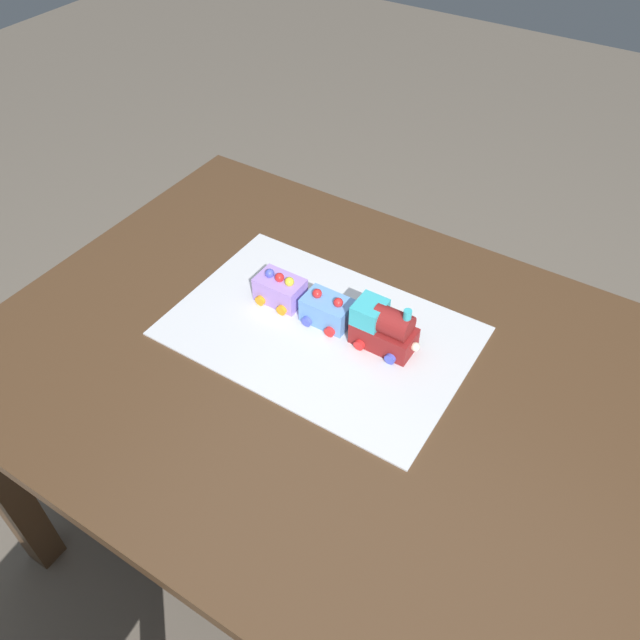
{
  "coord_description": "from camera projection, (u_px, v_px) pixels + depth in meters",
  "views": [
    {
      "loc": [
        -0.41,
        0.71,
        1.66
      ],
      "look_at": [
        0.08,
        -0.06,
        0.77
      ],
      "focal_mm": 35.48,
      "sensor_mm": 36.0,
      "label": 1
    }
  ],
  "objects": [
    {
      "name": "cake_car_tanker_lavender",
      "position": [
        280.0,
        289.0,
        1.34
      ],
      "size": [
        0.1,
        0.08,
        0.07
      ],
      "color": "#AD84E0",
      "rests_on": "cake_board"
    },
    {
      "name": "cake_locomotive",
      "position": [
        384.0,
        328.0,
        1.23
      ],
      "size": [
        0.14,
        0.08,
        0.12
      ],
      "color": "maroon",
      "rests_on": "cake_board"
    },
    {
      "name": "ground_plane",
      "position": [
        332.0,
        542.0,
        1.75
      ],
      "size": [
        8.0,
        8.0,
        0.0
      ],
      "primitive_type": "plane",
      "color": "#6B6054"
    },
    {
      "name": "cake_board",
      "position": [
        320.0,
        331.0,
        1.29
      ],
      "size": [
        0.6,
        0.4,
        0.0
      ],
      "primitive_type": "cube",
      "color": "silver",
      "rests_on": "dining_table"
    },
    {
      "name": "cake_car_caboose_sky_blue",
      "position": [
        327.0,
        310.0,
        1.29
      ],
      "size": [
        0.1,
        0.08,
        0.07
      ],
      "color": "#669EEA",
      "rests_on": "cake_board"
    },
    {
      "name": "dining_table",
      "position": [
        336.0,
        399.0,
        1.3
      ],
      "size": [
        1.4,
        1.0,
        0.74
      ],
      "color": "#4C331E",
      "rests_on": "ground"
    }
  ]
}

